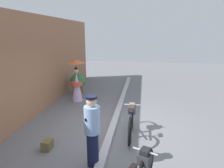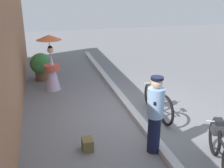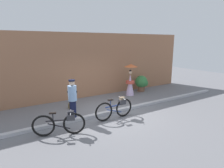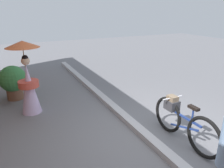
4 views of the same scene
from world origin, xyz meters
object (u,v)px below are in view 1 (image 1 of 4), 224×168
person_officer (92,130)px  person_with_parasol (77,81)px  backpack_on_pavement (48,145)px  bicycle_far_side (131,120)px  potted_plant_by_door (78,82)px

person_officer → person_with_parasol: bearing=23.1°
person_officer → backpack_on_pavement: 1.55m
backpack_on_pavement → bicycle_far_side: bearing=-61.7°
potted_plant_by_door → backpack_on_pavement: size_ratio=3.55×
person_with_parasol → potted_plant_by_door: person_with_parasol is taller
bicycle_far_side → backpack_on_pavement: 2.36m
bicycle_far_side → potted_plant_by_door: size_ratio=1.73×
bicycle_far_side → person_with_parasol: size_ratio=0.95×
bicycle_far_side → backpack_on_pavement: bearing=118.3°
person_officer → person_with_parasol: person_with_parasol is taller
person_with_parasol → potted_plant_by_door: 1.24m
bicycle_far_side → person_officer: 1.75m
bicycle_far_side → potted_plant_by_door: potted_plant_by_door is taller
person_officer → backpack_on_pavement: (0.41, 1.30, -0.74)m
person_with_parasol → bicycle_far_side: bearing=-136.3°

